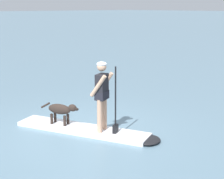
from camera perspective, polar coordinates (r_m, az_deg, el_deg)
The scene contains 4 objects.
ground_plane at distance 8.78m, azimuth -4.88°, elevation -6.74°, with size 400.00×400.00×0.00m, color slate.
paddleboard at distance 8.66m, azimuth -3.55°, elevation -6.66°, with size 3.67×2.09×0.10m.
person_paddler at distance 8.21m, azimuth -1.55°, elevation -0.37°, with size 0.68×0.60×1.67m.
dog at distance 8.92m, azimuth -8.24°, elevation -3.29°, with size 1.04×0.51×0.56m.
Camera 1 is at (6.59, -4.96, 3.01)m, focal length 56.38 mm.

